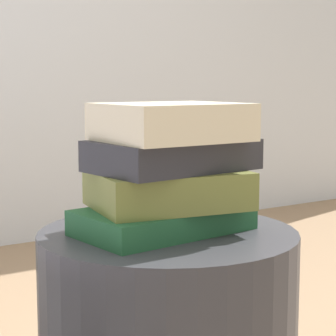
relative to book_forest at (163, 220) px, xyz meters
The scene contains 4 objects.
book_forest is the anchor object (origin of this frame).
book_olive 0.05m from the book_forest, 42.23° to the right, with size 0.25×0.19×0.06m, color olive.
book_charcoal 0.11m from the book_forest, ahead, with size 0.27×0.17×0.05m, color #28282D.
book_cream 0.17m from the book_forest, 46.31° to the right, with size 0.23×0.20×0.06m, color beige.
Camera 1 is at (-0.60, -0.92, 0.76)m, focal length 68.58 mm.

